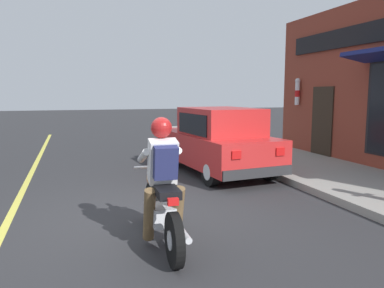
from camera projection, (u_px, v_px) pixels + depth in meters
name	position (u px, v px, depth m)	size (l,w,h in m)	color
ground_plane	(132.00, 218.00, 5.78)	(80.00, 80.00, 0.00)	#2B2B2D
sidewalk_curb	(291.00, 162.00, 10.05)	(2.60, 22.00, 0.14)	gray
lane_stripe	(27.00, 182.00, 8.07)	(0.12, 19.80, 0.01)	#D1C64C
motorcycle_with_rider	(162.00, 192.00, 4.70)	(0.56, 2.02, 1.62)	black
car_hatchback	(217.00, 141.00, 8.96)	(2.00, 3.92, 1.57)	black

